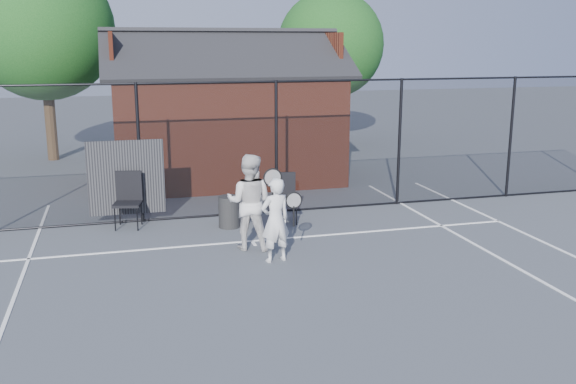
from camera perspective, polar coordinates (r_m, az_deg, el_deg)
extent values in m
plane|color=#4E5359|center=(9.89, 0.46, -9.47)|extent=(80.00, 80.00, 0.00)
cube|color=white|center=(12.63, -3.21, -4.36)|extent=(11.00, 0.06, 0.01)
cube|color=white|center=(12.49, -3.07, -4.56)|extent=(0.06, 0.30, 0.01)
cylinder|color=black|center=(13.99, -13.07, 3.34)|extent=(0.07, 0.07, 3.00)
cylinder|color=black|center=(14.41, -1.05, 3.96)|extent=(0.07, 0.07, 3.00)
cylinder|color=black|center=(15.41, 9.87, 4.37)|extent=(0.07, 0.07, 3.00)
cylinder|color=black|center=(16.88, 19.18, 4.59)|extent=(0.07, 0.07, 3.00)
cylinder|color=black|center=(14.04, -5.09, 9.70)|extent=(22.00, 0.04, 0.04)
cylinder|color=black|center=(14.51, -4.86, -1.96)|extent=(22.00, 0.04, 0.04)
cube|color=black|center=(14.20, -4.97, 3.77)|extent=(22.00, 3.00, 0.01)
cube|color=black|center=(14.06, -14.18, 1.25)|extent=(1.60, 0.04, 1.60)
cube|color=maroon|center=(18.19, -5.68, 5.82)|extent=(6.00, 4.00, 3.00)
cube|color=black|center=(17.05, -5.27, 12.20)|extent=(6.50, 2.36, 1.32)
cube|color=black|center=(19.03, -6.34, 12.27)|extent=(6.50, 2.36, 1.32)
cube|color=maroon|center=(17.80, -15.44, 11.83)|extent=(0.10, 2.80, 1.06)
cube|color=maroon|center=(18.75, 3.31, 12.31)|extent=(0.10, 2.80, 1.06)
cylinder|color=black|center=(22.53, -20.35, 5.87)|extent=(0.36, 0.36, 2.52)
sphere|color=#134215|center=(22.39, -20.96, 13.34)|extent=(4.48, 4.48, 4.48)
cylinder|color=black|center=(24.76, 3.73, 6.91)|extent=(0.36, 0.36, 2.23)
sphere|color=#134215|center=(24.62, 3.82, 12.95)|extent=(3.97, 3.97, 3.97)
imported|color=silver|center=(11.29, -1.13, -2.51)|extent=(0.62, 0.48, 1.51)
torus|color=black|center=(10.96, 0.52, -0.75)|extent=(0.30, 0.02, 0.30)
cylinder|color=black|center=(11.03, 0.52, -2.17)|extent=(0.03, 0.03, 0.36)
imported|color=silver|center=(11.97, -3.45, -0.89)|extent=(1.08, 0.98, 1.81)
torus|color=black|center=(11.59, -1.37, 1.28)|extent=(0.35, 0.03, 0.35)
cylinder|color=black|center=(11.67, -1.36, -0.34)|extent=(0.03, 0.03, 0.43)
cube|color=black|center=(13.78, -14.08, -0.81)|extent=(0.66, 0.68, 1.15)
cube|color=black|center=(13.74, -0.24, -0.65)|extent=(0.56, 0.58, 1.05)
cylinder|color=black|center=(13.54, -5.24, -1.76)|extent=(0.50, 0.50, 0.66)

